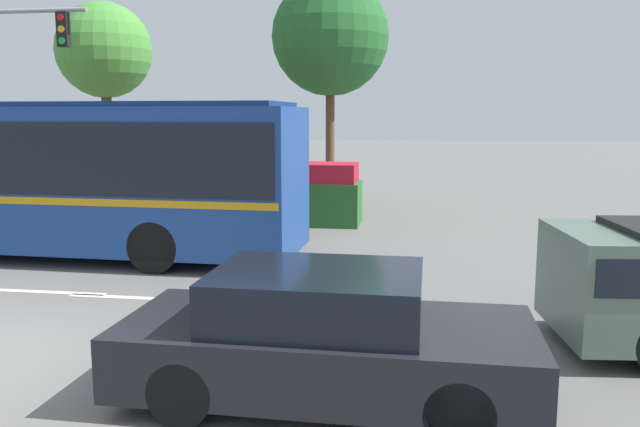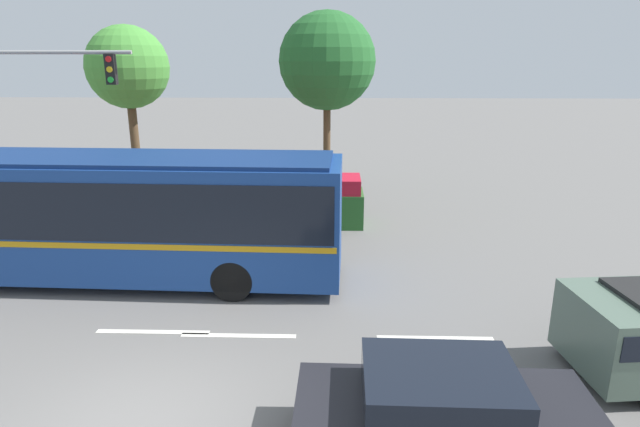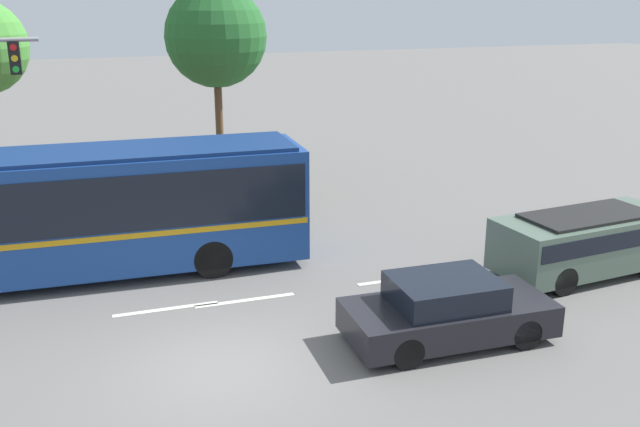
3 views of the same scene
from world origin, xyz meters
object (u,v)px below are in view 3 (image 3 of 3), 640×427
object	(u,v)px
sedan_foreground	(447,311)
street_tree_centre	(216,37)
city_bus	(64,207)
suv_left_lane	(585,239)

from	to	relation	value
sedan_foreground	street_tree_centre	world-z (taller)	street_tree_centre
sedan_foreground	street_tree_centre	xyz separation A→B (m)	(-1.91, 14.47, 4.76)
city_bus	suv_left_lane	world-z (taller)	city_bus
city_bus	street_tree_centre	size ratio (longest dim) A/B	1.67
city_bus	sedan_foreground	xyz separation A→B (m)	(7.47, -6.22, -1.19)
sedan_foreground	street_tree_centre	bearing A→B (deg)	98.52
city_bus	sedan_foreground	world-z (taller)	city_bus
sedan_foreground	suv_left_lane	size ratio (longest dim) A/B	0.88
street_tree_centre	city_bus	bearing A→B (deg)	-123.95
city_bus	street_tree_centre	distance (m)	10.57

